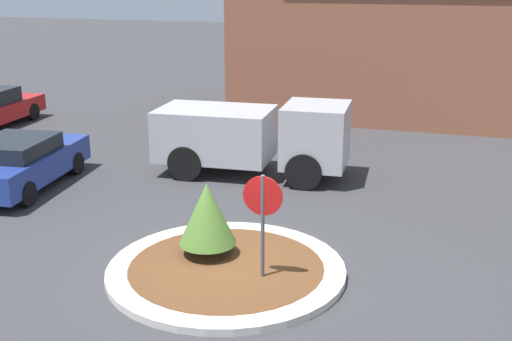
% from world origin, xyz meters
% --- Properties ---
extents(ground_plane, '(120.00, 120.00, 0.00)m').
position_xyz_m(ground_plane, '(0.00, 0.00, 0.00)').
color(ground_plane, '#38383A').
extents(traffic_island, '(4.47, 4.47, 0.14)m').
position_xyz_m(traffic_island, '(0.00, 0.00, 0.07)').
color(traffic_island, beige).
rests_on(traffic_island, ground_plane).
extents(stop_sign, '(0.72, 0.07, 2.05)m').
position_xyz_m(stop_sign, '(0.76, -0.18, 1.42)').
color(stop_sign, '#4C4C51').
rests_on(stop_sign, ground_plane).
extents(island_shrub, '(1.11, 1.11, 1.44)m').
position_xyz_m(island_shrub, '(-0.53, 0.41, 0.98)').
color(island_shrub, brown).
rests_on(island_shrub, traffic_island).
extents(utility_truck, '(5.31, 2.33, 2.06)m').
position_xyz_m(utility_truck, '(-1.40, 5.98, 1.13)').
color(utility_truck, '#B2B2B7').
rests_on(utility_truck, ground_plane).
extents(storefront_building, '(14.84, 6.07, 5.87)m').
position_xyz_m(storefront_building, '(2.86, 15.46, 2.94)').
color(storefront_building, '#93563D').
rests_on(storefront_building, ground_plane).
extents(parked_sedan_blue, '(2.37, 4.44, 1.35)m').
position_xyz_m(parked_sedan_blue, '(-6.82, 3.12, 0.69)').
color(parked_sedan_blue, navy).
rests_on(parked_sedan_blue, ground_plane).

